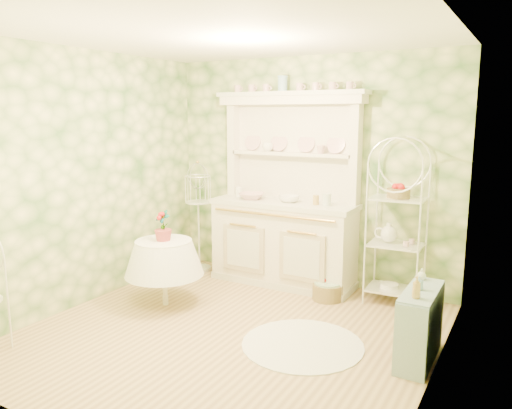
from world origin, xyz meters
The scene contains 21 objects.
floor centered at (0.00, 0.00, 0.00)m, with size 3.60×3.60×0.00m, color tan.
ceiling centered at (0.00, 0.00, 2.70)m, with size 3.60×3.60×0.00m, color white.
wall_left centered at (-1.80, 0.00, 1.35)m, with size 3.60×3.60×0.00m, color #F1EFAB.
wall_right centered at (1.80, 0.00, 1.35)m, with size 3.60×3.60×0.00m, color #F1EFAB.
wall_back centered at (0.00, 1.80, 1.35)m, with size 3.60×3.60×0.00m, color #F1EFAB.
wall_front centered at (0.00, -1.80, 1.35)m, with size 3.60×3.60×0.00m, color #F1EFAB.
kitchen_dresser centered at (-0.20, 1.52, 1.15)m, with size 1.87×0.61×2.29m, color white.
bakers_rack centered at (1.14, 1.53, 0.94)m, with size 0.59×0.42×1.88m, color white.
side_shelf centered at (1.65, 0.33, 0.30)m, with size 0.26×0.69×0.59m, color #8EA9B9.
round_table centered at (-0.99, 0.26, 0.30)m, with size 0.56×0.56×0.61m, color white.
birdcage_stand centered at (-1.39, 1.44, 0.72)m, with size 0.34×0.34×1.44m, color white.
floor_basket centered at (0.48, 1.26, 0.10)m, with size 0.31×0.31×0.20m, color olive.
lace_rug centered at (0.70, 0.11, 0.00)m, with size 1.09×1.09×0.01m, color white.
bowl_floral centered at (-0.61, 1.47, 1.02)m, with size 0.31×0.31×0.08m, color white.
bowl_white centered at (-0.12, 1.50, 1.02)m, with size 0.24×0.24×0.08m, color white.
cup_left centered at (-0.50, 1.68, 1.61)m, with size 0.13×0.13×0.10m, color white.
cup_right centered at (0.20, 1.66, 1.61)m, with size 0.11×0.11×0.10m, color white.
potted_geranium centered at (-0.99, 0.27, 0.85)m, with size 0.17×0.12×0.32m, color #3F7238.
bottle_amber centered at (1.65, 0.12, 0.68)m, with size 0.07×0.07×0.18m, color #AF8D47.
bottle_blue centered at (1.63, 0.33, 0.65)m, with size 0.05×0.05×0.11m, color #87B5D3.
bottle_glass centered at (1.59, 0.59, 0.65)m, with size 0.08×0.08×0.10m, color silver.
Camera 1 is at (2.38, -3.71, 2.02)m, focal length 35.00 mm.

